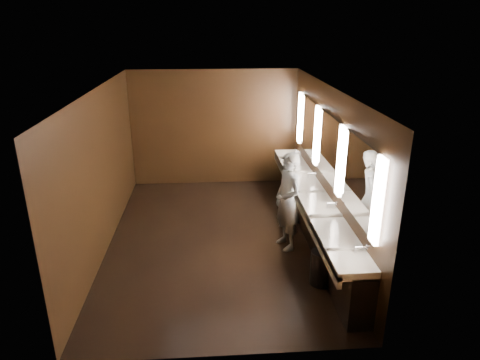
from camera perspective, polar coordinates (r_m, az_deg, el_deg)
name	(u,v)px	position (r m, az deg, el deg)	size (l,w,h in m)	color
floor	(218,239)	(8.15, -2.93, -7.82)	(6.00, 6.00, 0.00)	black
ceiling	(215,89)	(7.24, -3.34, 12.04)	(4.00, 6.00, 0.02)	#2D2D2B
wall_back	(214,128)	(10.46, -3.46, 6.92)	(4.00, 0.02, 2.80)	black
wall_front	(222,257)	(4.85, -2.39, -10.18)	(4.00, 0.02, 2.80)	black
wall_left	(102,171)	(7.81, -17.95, 1.11)	(0.02, 6.00, 2.80)	black
wall_right	(328,166)	(7.86, 11.61, 1.84)	(0.02, 6.00, 2.80)	black
sink_counter	(313,212)	(8.14, 9.75, -4.22)	(0.55, 5.40, 1.01)	black
mirror_band	(328,147)	(7.75, 11.66, 4.28)	(0.06, 5.03, 1.15)	white
person	(288,201)	(7.54, 6.37, -2.84)	(0.65, 0.43, 1.78)	#7D9BBB
trash_bin	(322,267)	(6.87, 10.85, -11.37)	(0.36, 0.36, 0.56)	black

